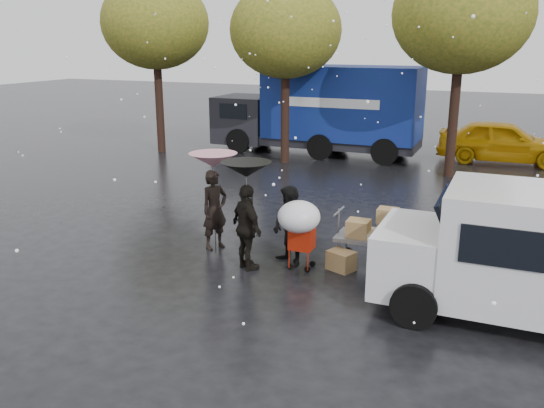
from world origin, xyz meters
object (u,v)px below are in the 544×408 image
at_px(yellow_taxi, 502,141).
at_px(blue_truck, 322,110).
at_px(white_van, 543,256).
at_px(person_pink, 215,210).
at_px(vendor_cart, 378,231).
at_px(shopping_cart, 299,220).
at_px(person_black, 247,227).

bearing_deg(yellow_taxi, blue_truck, 96.40).
bearing_deg(blue_truck, white_van, -57.86).
bearing_deg(person_pink, yellow_taxi, 1.71).
distance_m(person_pink, blue_truck, 11.48).
bearing_deg(vendor_cart, yellow_taxi, 80.71).
relative_size(vendor_cart, blue_truck, 0.18).
xyz_separation_m(shopping_cart, yellow_taxi, (3.32, 12.98, -0.27)).
xyz_separation_m(person_pink, vendor_cart, (3.53, 0.42, -0.16)).
distance_m(vendor_cart, shopping_cart, 1.68).
relative_size(person_pink, blue_truck, 0.21).
bearing_deg(shopping_cart, yellow_taxi, 75.66).
distance_m(vendor_cart, white_van, 3.35).
relative_size(shopping_cart, blue_truck, 0.18).
relative_size(person_pink, shopping_cart, 1.20).
xyz_separation_m(person_black, vendor_cart, (2.35, 1.25, -0.15)).
height_order(person_pink, yellow_taxi, person_pink).
bearing_deg(person_black, vendor_cart, -116.01).
relative_size(shopping_cart, white_van, 0.30).
relative_size(person_black, vendor_cart, 1.16).
distance_m(person_pink, vendor_cart, 3.56).
bearing_deg(person_black, yellow_taxi, -71.98).
bearing_deg(yellow_taxi, white_van, -178.26).
relative_size(white_van, blue_truck, 0.59).
xyz_separation_m(shopping_cart, white_van, (4.33, -0.51, 0.10)).
distance_m(person_black, shopping_cart, 1.06).
relative_size(person_black, white_van, 0.36).
xyz_separation_m(vendor_cart, white_van, (2.98, -1.46, 0.43)).
height_order(person_pink, person_black, person_pink).
bearing_deg(white_van, yellow_taxi, 94.30).
relative_size(vendor_cart, white_van, 0.31).
bearing_deg(yellow_taxi, person_black, 159.43).
distance_m(shopping_cart, white_van, 4.36).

